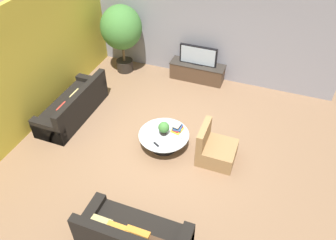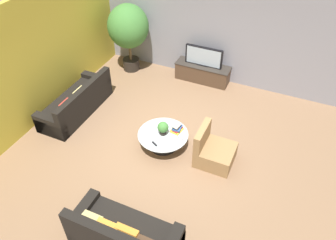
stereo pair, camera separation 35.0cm
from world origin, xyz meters
The scene contains 14 objects.
ground_plane centered at (0.00, 0.00, 0.00)m, with size 24.00×24.00×0.00m, color brown.
back_wall_stone centered at (0.00, 3.26, 1.50)m, with size 7.40×0.12×3.00m, color gray.
side_wall_left centered at (-3.26, 0.20, 1.50)m, with size 0.12×7.40×3.00m, color gold.
media_console centered at (-0.07, 2.94, 0.27)m, with size 1.58×0.50×0.52m.
television centered at (-0.07, 2.94, 0.79)m, with size 1.08×0.13×0.56m.
coffee_table centered at (0.03, -0.03, 0.27)m, with size 1.15×1.15×0.38m.
couch_by_wall centered at (-2.51, 0.22, 0.29)m, with size 0.84×2.16×0.84m.
couch_near_entry centered at (0.44, -2.52, 0.29)m, with size 1.90×0.84×0.84m.
armchair_wicker centered at (1.21, 0.02, 0.27)m, with size 0.80×0.76×0.86m.
potted_palm_tall centered at (-2.28, 2.65, 1.34)m, with size 1.18×1.18×2.03m.
potted_plant_tabletop centered at (0.03, -0.01, 0.56)m, with size 0.25×0.25×0.33m.
book_stack centered at (0.27, 0.21, 0.46)m, with size 0.26×0.30×0.18m.
remote_black centered at (0.00, -0.39, 0.39)m, with size 0.04×0.16×0.02m, color black.
remote_silver centered at (0.44, 0.01, 0.39)m, with size 0.04×0.16×0.02m, color gray.
Camera 1 is at (2.01, -5.03, 5.44)m, focal length 35.00 mm.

